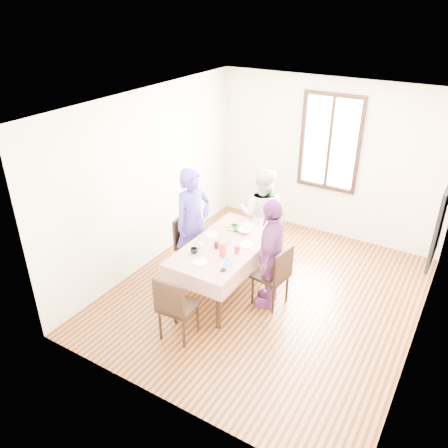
% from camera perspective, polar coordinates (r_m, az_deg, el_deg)
% --- Properties ---
extents(ground, '(4.50, 4.50, 0.00)m').
position_cam_1_polar(ground, '(6.59, 5.29, -8.80)').
color(ground, black).
rests_on(ground, ground).
extents(back_wall, '(4.00, 0.00, 4.00)m').
position_cam_1_polar(back_wall, '(7.84, 13.10, 7.93)').
color(back_wall, '#EFE3C6').
rests_on(back_wall, ground).
extents(right_wall, '(0.00, 4.50, 4.50)m').
position_cam_1_polar(right_wall, '(5.46, 25.08, -3.05)').
color(right_wall, '#EFE3C6').
rests_on(right_wall, ground).
extents(window_frame, '(1.02, 0.06, 1.62)m').
position_cam_1_polar(window_frame, '(7.73, 13.29, 9.98)').
color(window_frame, black).
rests_on(window_frame, back_wall).
extents(window_pane, '(0.90, 0.02, 1.50)m').
position_cam_1_polar(window_pane, '(7.74, 13.32, 10.00)').
color(window_pane, white).
rests_on(window_pane, back_wall).
extents(art_poster, '(0.04, 0.76, 0.96)m').
position_cam_1_polar(art_poster, '(5.65, 25.73, 0.11)').
color(art_poster, red).
rests_on(art_poster, right_wall).
extents(dining_table, '(0.81, 1.65, 0.75)m').
position_cam_1_polar(dining_table, '(6.44, 0.23, -5.55)').
color(dining_table, black).
rests_on(dining_table, ground).
extents(tablecloth, '(0.93, 1.77, 0.01)m').
position_cam_1_polar(tablecloth, '(6.24, 0.24, -2.62)').
color(tablecloth, '#500400').
rests_on(tablecloth, dining_table).
extents(chair_left, '(0.47, 0.47, 0.91)m').
position_cam_1_polar(chair_left, '(6.82, -4.00, -2.75)').
color(chair_left, black).
rests_on(chair_left, ground).
extents(chair_right, '(0.48, 0.48, 0.91)m').
position_cam_1_polar(chair_right, '(6.17, 5.93, -6.45)').
color(chair_right, black).
rests_on(chair_right, ground).
extents(chair_far, '(0.46, 0.46, 0.91)m').
position_cam_1_polar(chair_far, '(7.26, 4.84, -0.79)').
color(chair_far, black).
rests_on(chair_far, ground).
extents(chair_near, '(0.45, 0.45, 0.91)m').
position_cam_1_polar(chair_near, '(5.63, -5.81, -10.27)').
color(chair_near, black).
rests_on(chair_near, ground).
extents(person_left, '(0.60, 0.72, 1.68)m').
position_cam_1_polar(person_left, '(6.63, -3.98, 0.09)').
color(person_left, '#43379A').
rests_on(person_left, ground).
extents(person_far, '(0.84, 0.72, 1.52)m').
position_cam_1_polar(person_far, '(7.11, 4.86, 1.30)').
color(person_far, silver).
rests_on(person_far, ground).
extents(person_right, '(0.56, 0.98, 1.58)m').
position_cam_1_polar(person_right, '(6.00, 5.93, -3.76)').
color(person_right, '#6A326D').
rests_on(person_right, ground).
extents(mug_black, '(0.13, 0.13, 0.08)m').
position_cam_1_polar(mug_black, '(6.02, -3.80, -3.40)').
color(mug_black, black).
rests_on(mug_black, tablecloth).
extents(mug_flag, '(0.11, 0.11, 0.08)m').
position_cam_1_polar(mug_flag, '(6.01, 1.64, -3.40)').
color(mug_flag, red).
rests_on(mug_flag, tablecloth).
extents(mug_green, '(0.13, 0.13, 0.09)m').
position_cam_1_polar(mug_green, '(6.55, 1.29, -0.50)').
color(mug_green, '#0C7226').
rests_on(mug_green, tablecloth).
extents(serving_bowl, '(0.20, 0.20, 0.05)m').
position_cam_1_polar(serving_bowl, '(6.53, 2.69, -0.84)').
color(serving_bowl, white).
rests_on(serving_bowl, tablecloth).
extents(juice_carton, '(0.06, 0.06, 0.20)m').
position_cam_1_polar(juice_carton, '(5.90, -0.19, -3.35)').
color(juice_carton, red).
rests_on(juice_carton, tablecloth).
extents(butter_tub, '(0.12, 0.12, 0.06)m').
position_cam_1_polar(butter_tub, '(5.72, 0.50, -5.25)').
color(butter_tub, white).
rests_on(butter_tub, tablecloth).
extents(jam_jar, '(0.06, 0.06, 0.09)m').
position_cam_1_polar(jam_jar, '(6.12, -0.98, -2.69)').
color(jam_jar, black).
rests_on(jam_jar, tablecloth).
extents(drinking_glass, '(0.06, 0.06, 0.09)m').
position_cam_1_polar(drinking_glass, '(6.12, -2.97, -2.74)').
color(drinking_glass, silver).
rests_on(drinking_glass, tablecloth).
extents(smartphone, '(0.06, 0.12, 0.01)m').
position_cam_1_polar(smartphone, '(5.69, -0.02, -5.79)').
color(smartphone, black).
rests_on(smartphone, tablecloth).
extents(flower_vase, '(0.08, 0.08, 0.16)m').
position_cam_1_polar(flower_vase, '(6.22, 0.70, -1.80)').
color(flower_vase, silver).
rests_on(flower_vase, tablecloth).
extents(plate_left, '(0.20, 0.20, 0.01)m').
position_cam_1_polar(plate_left, '(6.46, -1.51, -1.37)').
color(plate_left, white).
rests_on(plate_left, tablecloth).
extents(plate_right, '(0.20, 0.20, 0.01)m').
position_cam_1_polar(plate_right, '(6.22, 2.89, -2.65)').
color(plate_right, white).
rests_on(plate_right, tablecloth).
extents(plate_far, '(0.20, 0.20, 0.01)m').
position_cam_1_polar(plate_far, '(6.74, 3.05, -0.11)').
color(plate_far, white).
rests_on(plate_far, tablecloth).
extents(plate_near, '(0.20, 0.20, 0.01)m').
position_cam_1_polar(plate_near, '(5.83, -3.05, -4.87)').
color(plate_near, white).
rests_on(plate_near, tablecloth).
extents(butter_lid, '(0.12, 0.12, 0.01)m').
position_cam_1_polar(butter_lid, '(5.70, 0.51, -4.94)').
color(butter_lid, blue).
rests_on(butter_lid, butter_tub).
extents(flower_bunch, '(0.09, 0.09, 0.10)m').
position_cam_1_polar(flower_bunch, '(6.16, 0.70, -0.76)').
color(flower_bunch, yellow).
rests_on(flower_bunch, flower_vase).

